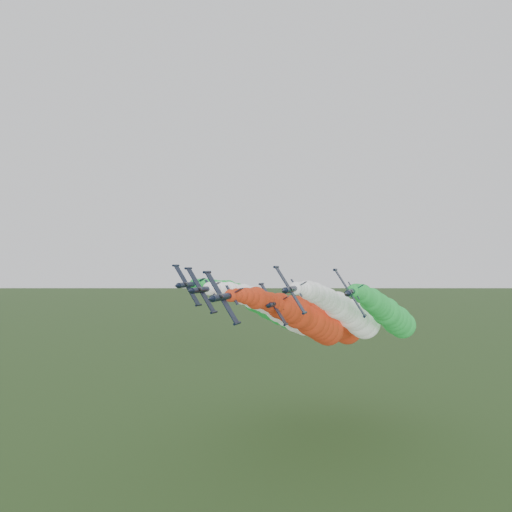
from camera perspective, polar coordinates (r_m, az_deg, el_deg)
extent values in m
cylinder|color=black|center=(87.00, -3.78, -4.69)|extent=(1.64, 9.74, 1.64)
cone|color=black|center=(81.70, -5.25, -4.93)|extent=(1.49, 1.95, 1.49)
cone|color=black|center=(91.95, -2.57, -4.48)|extent=(1.49, 0.97, 1.49)
ellipsoid|color=black|center=(84.84, -4.09, -4.62)|extent=(1.03, 2.03, 1.10)
cube|color=black|center=(86.85, -3.92, -4.75)|extent=(5.71, 2.06, 8.82)
cylinder|color=black|center=(87.73, -5.62, -1.85)|extent=(0.66, 2.81, 0.66)
cylinder|color=black|center=(86.28, -2.17, -7.69)|extent=(0.66, 2.81, 0.66)
cube|color=black|center=(90.43, -2.21, -4.12)|extent=(2.18, 1.62, 1.47)
cube|color=black|center=(90.78, -2.75, -4.47)|extent=(2.31, 1.19, 3.52)
sphere|color=#AD2C13|center=(90.53, -2.91, -4.54)|extent=(2.34, 2.34, 2.34)
sphere|color=#AD2C13|center=(93.09, -2.30, -4.50)|extent=(2.60, 2.60, 2.60)
sphere|color=#AD2C13|center=(95.65, -1.71, -4.53)|extent=(2.85, 2.85, 2.85)
sphere|color=#AD2C13|center=(98.22, -1.13, -4.59)|extent=(3.36, 3.36, 3.36)
sphere|color=#AD2C13|center=(100.79, -0.56, -4.69)|extent=(3.66, 3.66, 3.66)
sphere|color=#AD2C13|center=(103.36, 0.00, -4.82)|extent=(4.73, 4.73, 4.73)
sphere|color=#AD2C13|center=(105.94, 0.55, -4.97)|extent=(4.00, 4.00, 4.00)
sphere|color=#AD2C13|center=(108.52, 1.10, -5.13)|extent=(4.03, 4.03, 4.03)
sphere|color=#AD2C13|center=(111.10, 1.63, -5.31)|extent=(4.48, 4.48, 4.48)
sphere|color=#AD2C13|center=(113.69, 2.17, -5.50)|extent=(4.55, 4.55, 4.55)
sphere|color=#AD2C13|center=(116.28, 2.69, -5.71)|extent=(6.06, 6.06, 6.06)
sphere|color=#AD2C13|center=(118.87, 3.21, -5.92)|extent=(6.01, 6.01, 6.01)
sphere|color=#AD2C13|center=(121.47, 3.73, -6.14)|extent=(6.49, 6.49, 6.49)
sphere|color=#AD2C13|center=(124.08, 4.24, -6.37)|extent=(5.98, 5.98, 5.98)
sphere|color=#AD2C13|center=(126.69, 4.75, -6.61)|extent=(7.45, 7.45, 7.45)
sphere|color=#AD2C13|center=(129.32, 5.25, -6.85)|extent=(6.36, 6.36, 6.36)
sphere|color=#AD2C13|center=(131.94, 5.75, -7.09)|extent=(6.71, 6.71, 6.71)
sphere|color=#AD2C13|center=(134.58, 6.24, -7.34)|extent=(8.27, 8.27, 8.27)
sphere|color=#AD2C13|center=(137.23, 6.74, -7.59)|extent=(8.30, 8.30, 8.30)
sphere|color=#AD2C13|center=(139.88, 7.23, -7.84)|extent=(8.46, 8.46, 8.46)
sphere|color=#AD2C13|center=(142.54, 7.71, -8.10)|extent=(8.86, 8.86, 8.86)
sphere|color=#AD2C13|center=(145.22, 8.19, -8.36)|extent=(8.92, 8.92, 8.92)
cylinder|color=black|center=(101.16, -6.19, -3.84)|extent=(1.64, 9.74, 1.64)
cone|color=black|center=(95.94, -7.57, -4.00)|extent=(1.49, 1.95, 1.49)
cone|color=black|center=(106.02, -5.03, -3.71)|extent=(1.49, 0.97, 1.49)
ellipsoid|color=black|center=(99.02, -6.50, -3.77)|extent=(1.03, 2.03, 1.10)
cube|color=black|center=(101.02, -6.31, -3.90)|extent=(5.71, 2.06, 8.82)
cylinder|color=black|center=(102.05, -7.74, -1.41)|extent=(0.66, 2.81, 0.66)
cylinder|color=black|center=(100.25, -4.84, -6.43)|extent=(0.66, 2.81, 0.66)
cube|color=black|center=(104.49, -4.75, -3.38)|extent=(2.18, 1.62, 1.47)
cube|color=black|center=(104.87, -5.21, -3.69)|extent=(2.31, 1.19, 3.52)
sphere|color=white|center=(104.63, -5.35, -3.75)|extent=(2.79, 2.79, 2.79)
sphere|color=white|center=(107.15, -4.77, -3.73)|extent=(3.02, 3.02, 3.02)
sphere|color=white|center=(109.67, -4.20, -3.78)|extent=(3.26, 3.26, 3.26)
sphere|color=white|center=(112.19, -3.64, -3.85)|extent=(3.31, 3.31, 3.31)
sphere|color=white|center=(114.71, -3.08, -3.96)|extent=(4.04, 4.04, 4.04)
sphere|color=white|center=(117.23, -2.53, -4.09)|extent=(3.89, 3.89, 3.89)
sphere|color=white|center=(119.76, -1.99, -4.24)|extent=(3.96, 3.96, 3.96)
sphere|color=white|center=(122.29, -1.45, -4.40)|extent=(5.11, 5.11, 5.11)
sphere|color=white|center=(124.82, -0.92, -4.58)|extent=(4.94, 4.94, 4.94)
sphere|color=white|center=(127.35, -0.40, -4.77)|extent=(5.71, 5.71, 5.71)
sphere|color=white|center=(129.88, 0.12, -4.96)|extent=(5.54, 5.54, 5.54)
sphere|color=white|center=(132.42, 0.64, -5.17)|extent=(5.54, 5.54, 5.54)
sphere|color=white|center=(134.97, 1.15, -5.39)|extent=(5.79, 5.79, 5.79)
sphere|color=white|center=(137.52, 1.66, -5.61)|extent=(5.72, 5.72, 5.72)
sphere|color=white|center=(140.07, 2.16, -5.84)|extent=(6.44, 6.44, 6.44)
sphere|color=white|center=(142.63, 2.66, -6.07)|extent=(7.52, 7.52, 7.52)
sphere|color=white|center=(145.20, 3.16, -6.31)|extent=(7.19, 7.19, 7.19)
sphere|color=white|center=(147.77, 3.65, -6.55)|extent=(8.06, 8.06, 8.06)
sphere|color=white|center=(150.35, 4.15, -6.80)|extent=(7.71, 7.71, 7.71)
sphere|color=white|center=(152.95, 4.64, -7.05)|extent=(8.74, 8.74, 8.74)
sphere|color=white|center=(155.54, 5.12, -7.30)|extent=(8.44, 8.44, 8.44)
sphere|color=white|center=(158.15, 5.61, -7.55)|extent=(8.22, 8.22, 8.22)
cylinder|color=black|center=(96.44, 4.04, -3.81)|extent=(1.64, 9.74, 1.64)
cone|color=black|center=(90.89, 3.20, -3.99)|extent=(1.49, 1.95, 1.49)
cone|color=black|center=(101.60, 4.75, -3.66)|extent=(1.49, 0.97, 1.49)
ellipsoid|color=black|center=(94.25, 3.95, -3.74)|extent=(1.03, 2.03, 1.10)
cube|color=black|center=(96.27, 3.94, -3.87)|extent=(5.71, 2.06, 8.82)
cylinder|color=black|center=(96.84, 2.32, -1.27)|extent=(0.66, 2.81, 0.66)
cylinder|color=black|center=(95.98, 5.57, -6.50)|extent=(0.66, 2.81, 0.66)
cube|color=black|center=(100.18, 5.18, -3.32)|extent=(2.18, 1.62, 1.47)
cube|color=black|center=(100.41, 4.67, -3.65)|extent=(2.31, 1.19, 3.52)
sphere|color=white|center=(100.12, 4.55, -3.71)|extent=(2.63, 2.63, 2.63)
sphere|color=white|center=(102.79, 4.91, -3.69)|extent=(2.65, 2.65, 2.65)
sphere|color=white|center=(105.45, 5.26, -3.73)|extent=(2.78, 2.78, 2.78)
sphere|color=white|center=(108.12, 5.62, -3.81)|extent=(3.64, 3.64, 3.64)
sphere|color=white|center=(110.78, 5.98, -3.91)|extent=(4.29, 4.29, 4.29)
sphere|color=white|center=(113.45, 6.34, -4.04)|extent=(4.02, 4.02, 4.02)
sphere|color=white|center=(116.11, 6.70, -4.19)|extent=(4.85, 4.85, 4.85)
sphere|color=white|center=(118.78, 7.07, -4.35)|extent=(4.13, 4.13, 4.13)
sphere|color=white|center=(121.45, 7.43, -4.53)|extent=(5.01, 5.01, 5.01)
sphere|color=white|center=(124.12, 7.80, -4.72)|extent=(5.33, 5.33, 5.33)
sphere|color=white|center=(126.79, 8.17, -4.92)|extent=(5.70, 5.70, 5.70)
sphere|color=white|center=(129.47, 8.53, -5.13)|extent=(5.29, 5.29, 5.29)
sphere|color=white|center=(132.15, 8.90, -5.34)|extent=(5.95, 5.95, 5.95)
sphere|color=white|center=(134.84, 9.27, -5.57)|extent=(7.27, 7.27, 7.27)
sphere|color=white|center=(137.53, 9.64, -5.79)|extent=(6.95, 6.95, 6.95)
sphere|color=white|center=(140.23, 10.02, -6.03)|extent=(6.75, 6.75, 6.75)
sphere|color=white|center=(142.93, 10.39, -6.26)|extent=(6.80, 6.80, 6.80)
sphere|color=white|center=(145.64, 10.76, -6.50)|extent=(8.38, 8.38, 8.38)
sphere|color=white|center=(148.36, 11.14, -6.75)|extent=(8.42, 8.42, 8.42)
sphere|color=white|center=(151.09, 11.51, -6.99)|extent=(7.51, 7.51, 7.51)
sphere|color=white|center=(153.82, 11.89, -7.24)|extent=(9.46, 9.46, 9.46)
sphere|color=white|center=(156.56, 12.27, -7.49)|extent=(9.66, 9.66, 9.66)
cylinder|color=black|center=(112.46, -7.77, -3.27)|extent=(1.64, 9.74, 1.64)
cone|color=black|center=(107.31, -9.08, -3.38)|extent=(1.49, 1.95, 1.49)
cone|color=black|center=(117.27, -6.66, -3.17)|extent=(1.49, 0.97, 1.49)
ellipsoid|color=black|center=(110.35, -8.08, -3.19)|extent=(1.03, 2.03, 1.10)
cube|color=black|center=(112.33, -7.88, -3.31)|extent=(5.71, 2.06, 8.82)
cylinder|color=black|center=(113.46, -9.15, -1.08)|extent=(0.66, 2.81, 0.66)
cylinder|color=black|center=(111.43, -6.58, -5.59)|extent=(0.66, 2.81, 0.66)
cube|color=black|center=(115.73, -6.43, -2.87)|extent=(2.18, 1.62, 1.47)
cube|color=black|center=(116.13, -6.84, -3.15)|extent=(2.31, 1.19, 3.52)
sphere|color=green|center=(115.89, -6.97, -3.20)|extent=(2.63, 2.63, 2.63)
sphere|color=green|center=(118.38, -6.41, -3.20)|extent=(2.59, 2.59, 2.59)
sphere|color=green|center=(120.87, -5.85, -3.25)|extent=(2.83, 2.83, 2.83)
sphere|color=green|center=(123.36, -5.31, -3.33)|extent=(3.41, 3.41, 3.41)
sphere|color=green|center=(125.84, -4.77, -3.44)|extent=(3.32, 3.32, 3.32)
sphere|color=green|center=(128.33, -4.24, -3.57)|extent=(3.53, 3.53, 3.53)
sphere|color=green|center=(130.82, -3.71, -3.72)|extent=(4.31, 4.31, 4.31)
sphere|color=green|center=(133.31, -3.19, -3.88)|extent=(5.16, 5.16, 5.16)
sphere|color=green|center=(135.80, -2.67, -4.05)|extent=(4.80, 4.80, 4.80)
sphere|color=green|center=(138.29, -2.15, -4.23)|extent=(5.41, 5.41, 5.41)
sphere|color=green|center=(140.78, -1.64, -4.43)|extent=(5.09, 5.09, 5.09)
sphere|color=green|center=(143.28, -1.14, -4.63)|extent=(5.24, 5.24, 5.24)
sphere|color=green|center=(145.78, -0.63, -4.84)|extent=(5.71, 5.71, 5.71)
sphere|color=green|center=(148.29, -0.13, -5.06)|extent=(7.00, 7.00, 7.00)
sphere|color=green|center=(150.80, 0.37, -5.28)|extent=(6.98, 6.98, 6.98)
sphere|color=green|center=(153.31, 0.86, -5.51)|extent=(7.09, 7.09, 7.09)
sphere|color=green|center=(155.83, 1.35, -5.74)|extent=(7.95, 7.95, 7.95)
sphere|color=green|center=(158.36, 1.84, -5.98)|extent=(7.91, 7.91, 7.91)
sphere|color=green|center=(160.89, 2.33, -6.22)|extent=(7.66, 7.66, 7.66)
sphere|color=green|center=(163.44, 2.81, -6.46)|extent=(8.26, 8.26, 8.26)
sphere|color=green|center=(165.99, 3.30, -6.71)|extent=(7.73, 7.73, 7.73)
sphere|color=green|center=(168.55, 3.78, -6.95)|extent=(8.23, 8.23, 8.23)
cylinder|color=black|center=(97.50, 10.77, -4.08)|extent=(1.64, 9.74, 1.64)
cone|color=black|center=(91.82, 10.35, -4.28)|extent=(1.49, 1.95, 1.49)
cone|color=black|center=(102.75, 11.12, -3.91)|extent=(1.49, 0.97, 1.49)
ellipsoid|color=black|center=(95.30, 10.84, -4.01)|extent=(1.03, 2.03, 1.10)
cube|color=black|center=(97.30, 10.68, -4.13)|extent=(5.71, 2.06, 8.82)
cylinder|color=black|center=(97.53, 9.04, -1.56)|extent=(0.66, 2.81, 0.66)
cylinder|color=black|center=(97.35, 12.33, -6.71)|extent=(0.66, 2.81, 0.66)
cube|color=black|center=(101.43, 11.64, -3.57)|extent=(2.18, 1.62, 1.47)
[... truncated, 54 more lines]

